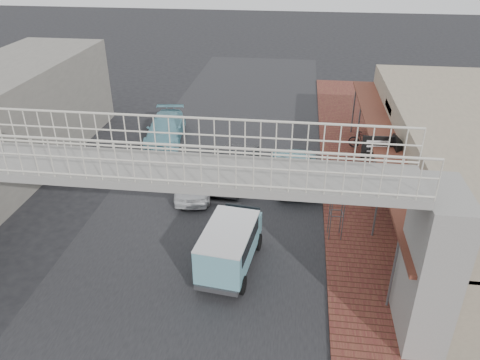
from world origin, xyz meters
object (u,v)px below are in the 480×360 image
(motorcycle_near, at_px, (332,180))
(arrow_sign, at_px, (398,149))
(angkot_curb, at_px, (296,168))
(angkot_van, at_px, (230,242))
(angkot_far, at_px, (165,129))
(motorcycle_far, at_px, (363,140))
(dark_sedan, at_px, (234,167))
(white_hatchback, at_px, (195,179))
(street_clock, at_px, (339,189))

(motorcycle_near, distance_m, arrow_sign, 3.68)
(angkot_curb, height_order, angkot_van, angkot_van)
(arrow_sign, bearing_deg, angkot_far, 149.86)
(angkot_curb, relative_size, arrow_sign, 1.42)
(angkot_far, bearing_deg, motorcycle_far, -6.93)
(angkot_far, bearing_deg, dark_sedan, -50.43)
(white_hatchback, xyz_separation_m, angkot_van, (2.45, -5.41, 0.47))
(angkot_curb, relative_size, angkot_van, 1.26)
(angkot_far, height_order, arrow_sign, arrow_sign)
(angkot_far, relative_size, arrow_sign, 1.42)
(dark_sedan, distance_m, motorcycle_near, 4.75)
(white_hatchback, relative_size, arrow_sign, 1.16)
(street_clock, relative_size, arrow_sign, 0.77)
(dark_sedan, relative_size, arrow_sign, 1.31)
(motorcycle_near, xyz_separation_m, motorcycle_far, (1.91, 4.74, 0.09))
(white_hatchback, xyz_separation_m, motorcycle_near, (6.39, 1.05, -0.17))
(motorcycle_near, distance_m, motorcycle_far, 5.11)
(white_hatchback, distance_m, dark_sedan, 2.13)
(angkot_far, bearing_deg, motorcycle_near, -33.60)
(angkot_van, relative_size, street_clock, 1.46)
(street_clock, bearing_deg, dark_sedan, 132.41)
(motorcycle_near, height_order, motorcycle_far, motorcycle_far)
(white_hatchback, height_order, angkot_curb, white_hatchback)
(motorcycle_near, xyz_separation_m, street_clock, (-0.07, -4.09, 1.78))
(motorcycle_far, height_order, arrow_sign, arrow_sign)
(dark_sedan, distance_m, arrow_sign, 7.69)
(angkot_curb, distance_m, motorcycle_far, 5.44)
(angkot_curb, height_order, motorcycle_far, angkot_curb)
(angkot_far, height_order, motorcycle_near, angkot_far)
(white_hatchback, bearing_deg, street_clock, -30.51)
(dark_sedan, xyz_separation_m, angkot_van, (0.80, -6.75, 0.41))
(motorcycle_far, relative_size, street_clock, 0.63)
(angkot_far, xyz_separation_m, angkot_van, (5.49, -11.22, 0.44))
(angkot_far, distance_m, angkot_van, 12.50)
(dark_sedan, xyz_separation_m, angkot_curb, (3.03, 0.39, -0.06))
(angkot_curb, bearing_deg, motorcycle_far, -139.27)
(white_hatchback, relative_size, angkot_curb, 0.82)
(motorcycle_near, height_order, street_clock, street_clock)
(angkot_van, bearing_deg, street_clock, 38.31)
(angkot_van, height_order, motorcycle_near, angkot_van)
(dark_sedan, height_order, arrow_sign, arrow_sign)
(street_clock, bearing_deg, angkot_curb, 104.60)
(motorcycle_near, bearing_deg, motorcycle_far, -8.60)
(angkot_curb, bearing_deg, dark_sedan, -0.21)
(angkot_curb, bearing_deg, street_clock, 101.49)
(dark_sedan, relative_size, angkot_curb, 0.92)
(street_clock, xyz_separation_m, arrow_sign, (2.53, 2.72, 0.58))
(street_clock, bearing_deg, motorcycle_far, 72.95)
(angkot_far, height_order, street_clock, street_clock)
(angkot_curb, xyz_separation_m, angkot_far, (-7.72, 4.08, 0.03))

